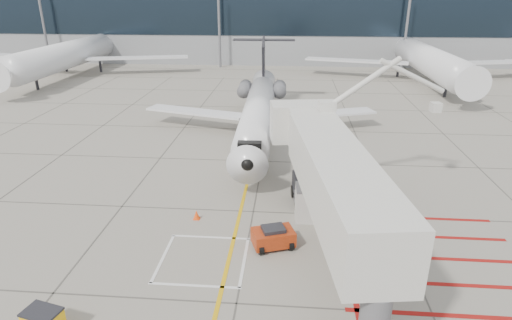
{
  "coord_description": "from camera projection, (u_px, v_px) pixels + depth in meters",
  "views": [
    {
      "loc": [
        2.0,
        -18.26,
        12.24
      ],
      "look_at": [
        0.0,
        6.0,
        2.5
      ],
      "focal_mm": 30.0,
      "sensor_mm": 36.0,
      "label": 1
    }
  ],
  "objects": [
    {
      "name": "ground_plane",
      "position": [
        246.0,
        250.0,
        21.6
      ],
      "size": [
        260.0,
        260.0,
        0.0
      ],
      "primitive_type": "plane",
      "color": "gray",
      "rests_on": "ground"
    },
    {
      "name": "regional_jet",
      "position": [
        257.0,
        102.0,
        34.98
      ],
      "size": [
        22.97,
        28.65,
        7.37
      ],
      "primitive_type": null,
      "rotation": [
        0.0,
        0.0,
        0.02
      ],
      "color": "white",
      "rests_on": "ground_plane"
    },
    {
      "name": "jet_bridge",
      "position": [
        336.0,
        190.0,
        19.68
      ],
      "size": [
        11.05,
        19.23,
        7.29
      ],
      "primitive_type": null,
      "rotation": [
        0.0,
        0.0,
        0.14
      ],
      "color": "silver",
      "rests_on": "ground_plane"
    },
    {
      "name": "pushback_tug",
      "position": [
        273.0,
        236.0,
        21.64
      ],
      "size": [
        2.37,
        1.89,
        1.2
      ],
      "primitive_type": null,
      "rotation": [
        0.0,
        0.0,
        0.33
      ],
      "color": "#A73010",
      "rests_on": "ground_plane"
    },
    {
      "name": "baggage_cart",
      "position": [
        313.0,
        203.0,
        24.98
      ],
      "size": [
        2.22,
        1.62,
        1.28
      ],
      "primitive_type": null,
      "rotation": [
        0.0,
        0.0,
        0.18
      ],
      "color": "#5D5C61",
      "rests_on": "ground_plane"
    },
    {
      "name": "ground_power_unit",
      "position": [
        318.0,
        203.0,
        24.2
      ],
      "size": [
        2.57,
        1.58,
        1.99
      ],
      "primitive_type": null,
      "rotation": [
        0.0,
        0.0,
        0.05
      ],
      "color": "beige",
      "rests_on": "ground_plane"
    },
    {
      "name": "cone_nose",
      "position": [
        197.0,
        215.0,
        24.41
      ],
      "size": [
        0.38,
        0.38,
        0.53
      ],
      "primitive_type": "cone",
      "color": "#FD460D",
      "rests_on": "ground_plane"
    },
    {
      "name": "cone_side",
      "position": [
        312.0,
        191.0,
        27.26
      ],
      "size": [
        0.36,
        0.36,
        0.5
      ],
      "primitive_type": "cone",
      "color": "#F7450D",
      "rests_on": "ground_plane"
    },
    {
      "name": "terminal_building",
      "position": [
        334.0,
        18.0,
        83.01
      ],
      "size": [
        180.0,
        28.0,
        14.0
      ],
      "primitive_type": "cube",
      "color": "gray",
      "rests_on": "ground_plane"
    },
    {
      "name": "terminal_glass_band",
      "position": [
        342.0,
        17.0,
        69.64
      ],
      "size": [
        180.0,
        0.1,
        6.0
      ],
      "primitive_type": "cube",
      "color": "black",
      "rests_on": "ground_plane"
    },
    {
      "name": "bg_aircraft_b",
      "position": [
        73.0,
        36.0,
        64.42
      ],
      "size": [
        34.09,
        37.88,
        11.36
      ],
      "primitive_type": null,
      "color": "silver",
      "rests_on": "ground_plane"
    },
    {
      "name": "bg_aircraft_c",
      "position": [
        425.0,
        40.0,
        60.51
      ],
      "size": [
        33.41,
        37.13,
        11.14
      ],
      "primitive_type": null,
      "color": "silver",
      "rests_on": "ground_plane"
    }
  ]
}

